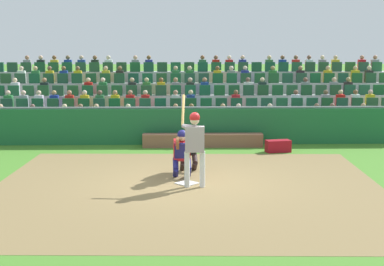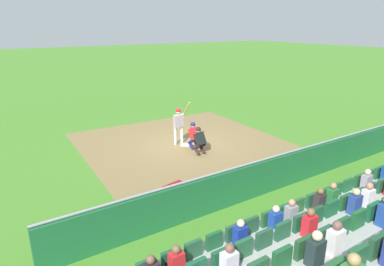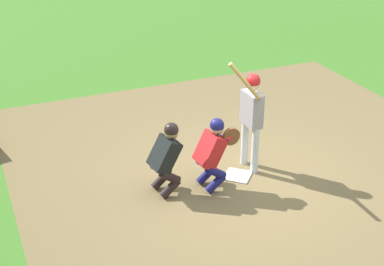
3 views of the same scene
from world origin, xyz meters
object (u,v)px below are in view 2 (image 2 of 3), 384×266
object	(u,v)px
water_bottle_on_bench	(255,170)
home_plate_marker	(185,145)
catcher_crouching	(194,134)
home_plate_umpire	(200,139)
batter_at_plate	(179,122)
dugout_bench	(245,183)
equipment_duffel_bag	(174,190)

from	to	relation	value
water_bottle_on_bench	home_plate_marker	bearing A→B (deg)	89.20
catcher_crouching	home_plate_umpire	size ratio (longest dim) A/B	1.01
batter_at_plate	home_plate_marker	bearing A→B (deg)	-62.41
home_plate_umpire	dugout_bench	distance (m)	3.74
batter_at_plate	water_bottle_on_bench	distance (m)	5.25
catcher_crouching	equipment_duffel_bag	bearing A→B (deg)	-131.48
catcher_crouching	dugout_bench	xyz separation A→B (m)	(-0.73, -4.43, -0.49)
catcher_crouching	dugout_bench	size ratio (longest dim) A/B	0.32
catcher_crouching	water_bottle_on_bench	world-z (taller)	catcher_crouching
home_plate_marker	equipment_duffel_bag	xyz separation A→B (m)	(-2.94, -4.02, 0.17)
home_plate_marker	home_plate_umpire	bearing A→B (deg)	-93.09
home_plate_marker	water_bottle_on_bench	size ratio (longest dim) A/B	1.83
home_plate_marker	batter_at_plate	size ratio (longest dim) A/B	0.20
batter_at_plate	water_bottle_on_bench	bearing A→B (deg)	-88.90
home_plate_marker	dugout_bench	distance (m)	5.02
home_plate_umpire	equipment_duffel_bag	bearing A→B (deg)	-136.66
dugout_bench	home_plate_umpire	bearing A→B (deg)	81.72
home_plate_marker	catcher_crouching	world-z (taller)	catcher_crouching
water_bottle_on_bench	catcher_crouching	bearing A→B (deg)	87.49
dugout_bench	water_bottle_on_bench	distance (m)	0.64
dugout_bench	equipment_duffel_bag	world-z (taller)	dugout_bench
equipment_duffel_bag	water_bottle_on_bench	bearing A→B (deg)	-28.08
catcher_crouching	equipment_duffel_bag	size ratio (longest dim) A/B	1.67
catcher_crouching	water_bottle_on_bench	size ratio (longest dim) A/B	5.32
equipment_duffel_bag	batter_at_plate	bearing A→B (deg)	46.53
batter_at_plate	water_bottle_on_bench	size ratio (longest dim) A/B	9.02
catcher_crouching	water_bottle_on_bench	xyz separation A→B (m)	(-0.19, -4.35, -0.15)
batter_at_plate	water_bottle_on_bench	xyz separation A→B (m)	(0.10, -5.22, -0.56)
home_plate_marker	batter_at_plate	xyz separation A→B (m)	(-0.17, 0.32, 1.11)
batter_at_plate	home_plate_umpire	size ratio (longest dim) A/B	1.72
home_plate_marker	catcher_crouching	xyz separation A→B (m)	(0.12, -0.56, 0.70)
home_plate_marker	batter_at_plate	bearing A→B (deg)	117.59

